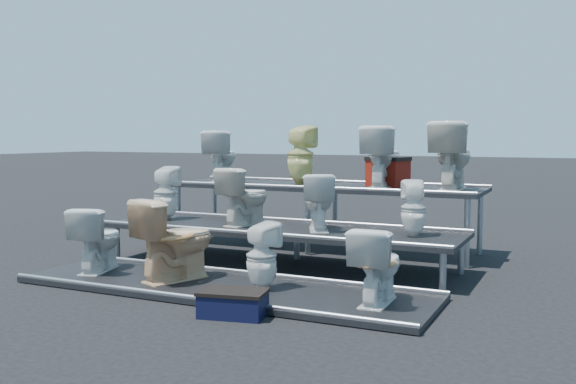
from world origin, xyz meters
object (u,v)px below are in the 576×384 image
at_px(toilet_3, 377,265).
at_px(toilet_5, 245,196).
at_px(toilet_2, 262,256).
at_px(toilet_4, 166,193).
at_px(toilet_0, 98,239).
at_px(toilet_6, 318,202).
at_px(toilet_1, 175,239).
at_px(toilet_7, 414,208).
at_px(toilet_9, 301,155).
at_px(toilet_11, 452,156).
at_px(red_crate, 388,174).
at_px(step_stool, 233,305).
at_px(toilet_8, 221,156).
at_px(toilet_10, 382,157).

bearing_deg(toilet_3, toilet_5, -33.65).
height_order(toilet_2, toilet_4, toilet_4).
height_order(toilet_0, toilet_6, toilet_6).
relative_size(toilet_1, toilet_6, 1.30).
height_order(toilet_1, toilet_7, toilet_7).
distance_m(toilet_1, toilet_9, 2.72).
distance_m(toilet_11, red_crate, 0.90).
xyz_separation_m(toilet_1, toilet_5, (0.08, 1.30, 0.33)).
bearing_deg(toilet_5, toilet_2, 136.74).
bearing_deg(toilet_0, toilet_5, -144.36).
relative_size(toilet_1, red_crate, 1.81).
height_order(toilet_2, step_stool, toilet_2).
bearing_deg(toilet_0, step_stool, 146.68).
xyz_separation_m(toilet_1, toilet_2, (0.98, 0.00, -0.09)).
xyz_separation_m(toilet_0, step_stool, (2.09, -0.72, -0.31)).
bearing_deg(toilet_4, toilet_8, -95.50).
xyz_separation_m(toilet_1, step_stool, (1.09, -0.72, -0.38)).
distance_m(toilet_7, red_crate, 1.66).
relative_size(toilet_5, toilet_9, 0.86).
distance_m(toilet_9, step_stool, 3.62).
bearing_deg(toilet_4, toilet_9, -138.89).
distance_m(toilet_1, toilet_10, 3.04).
xyz_separation_m(toilet_5, red_crate, (1.31, 1.47, 0.22)).
bearing_deg(toilet_10, red_crate, -101.43).
height_order(toilet_7, toilet_11, toilet_11).
xyz_separation_m(toilet_4, toilet_9, (1.27, 1.30, 0.46)).
height_order(toilet_1, toilet_4, toilet_4).
bearing_deg(toilet_3, toilet_2, -1.10).
bearing_deg(toilet_9, toilet_4, 51.59).
distance_m(toilet_3, toilet_4, 3.45).
distance_m(toilet_4, toilet_6, 2.07).
relative_size(toilet_6, toilet_9, 0.80).
xyz_separation_m(toilet_0, toilet_10, (2.37, 2.60, 0.84)).
bearing_deg(toilet_7, toilet_4, -21.50).
xyz_separation_m(toilet_3, toilet_6, (-1.10, 1.30, 0.38)).
height_order(toilet_4, toilet_6, toilet_4).
height_order(toilet_5, toilet_10, toilet_10).
xyz_separation_m(toilet_4, red_crate, (2.44, 1.47, 0.23)).
bearing_deg(toilet_6, toilet_10, -129.69).
height_order(toilet_10, red_crate, toilet_10).
height_order(toilet_3, red_crate, red_crate).
bearing_deg(toilet_7, toilet_2, 27.75).
distance_m(toilet_6, toilet_8, 2.47).
distance_m(toilet_1, toilet_4, 1.70).
bearing_deg(red_crate, toilet_6, -88.08).
distance_m(toilet_8, toilet_9, 1.25).
bearing_deg(step_stool, toilet_2, 86.60).
bearing_deg(toilet_2, toilet_8, -32.03).
relative_size(toilet_6, step_stool, 1.18).
relative_size(toilet_0, toilet_6, 1.09).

